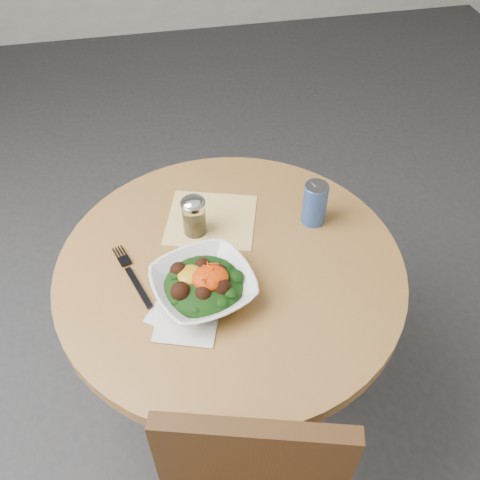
{
  "coord_description": "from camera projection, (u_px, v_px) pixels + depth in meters",
  "views": [
    {
      "loc": [
        -0.15,
        -0.89,
        1.79
      ],
      "look_at": [
        0.03,
        0.02,
        0.81
      ],
      "focal_mm": 40.0,
      "sensor_mm": 36.0,
      "label": 1
    }
  ],
  "objects": [
    {
      "name": "ground",
      "position": [
        233.0,
        402.0,
        1.92
      ],
      "size": [
        6.0,
        6.0,
        0.0
      ],
      "primitive_type": "plane",
      "color": "#2F2F32",
      "rests_on": "ground"
    },
    {
      "name": "beverage_can",
      "position": [
        315.0,
        203.0,
        1.44
      ],
      "size": [
        0.07,
        0.07,
        0.13
      ],
      "color": "navy",
      "rests_on": "table"
    },
    {
      "name": "paper_napkins",
      "position": [
        186.0,
        314.0,
        1.26
      ],
      "size": [
        0.2,
        0.22,
        0.0
      ],
      "color": "silver",
      "rests_on": "table"
    },
    {
      "name": "table",
      "position": [
        231.0,
        310.0,
        1.52
      ],
      "size": [
        0.9,
        0.9,
        0.75
      ],
      "color": "black",
      "rests_on": "ground"
    },
    {
      "name": "salad_bowl",
      "position": [
        203.0,
        285.0,
        1.29
      ],
      "size": [
        0.3,
        0.3,
        0.09
      ],
      "color": "white",
      "rests_on": "table"
    },
    {
      "name": "cloth_napkin",
      "position": [
        211.0,
        220.0,
        1.49
      ],
      "size": [
        0.29,
        0.28,
        0.0
      ],
      "primitive_type": "cube",
      "rotation": [
        0.0,
        0.0,
        -0.29
      ],
      "color": "#E6A40C",
      "rests_on": "table"
    },
    {
      "name": "fork",
      "position": [
        131.0,
        274.0,
        1.35
      ],
      "size": [
        0.09,
        0.22,
        0.0
      ],
      "color": "black",
      "rests_on": "table"
    },
    {
      "name": "spice_shaker",
      "position": [
        194.0,
        216.0,
        1.42
      ],
      "size": [
        0.07,
        0.07,
        0.12
      ],
      "color": "silver",
      "rests_on": "table"
    }
  ]
}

